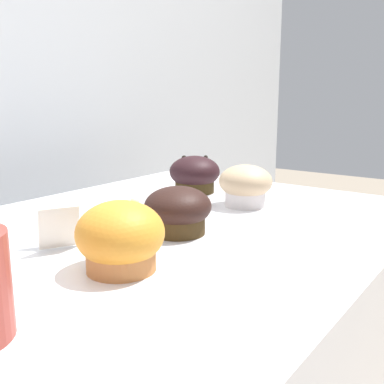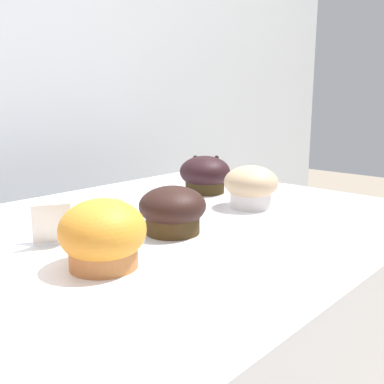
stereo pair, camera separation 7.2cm
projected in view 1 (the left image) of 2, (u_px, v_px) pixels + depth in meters
muffin_front_center at (178, 210)px, 0.65m from camera, size 0.10×0.10×0.07m
muffin_back_left at (120, 238)px, 0.51m from camera, size 0.10×0.10×0.08m
muffin_back_right at (245, 185)px, 0.81m from camera, size 0.10×0.10×0.08m
muffin_front_left at (195, 174)px, 0.93m from camera, size 0.10×0.10×0.08m
price_card at (58, 226)px, 0.58m from camera, size 0.06×0.06×0.06m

